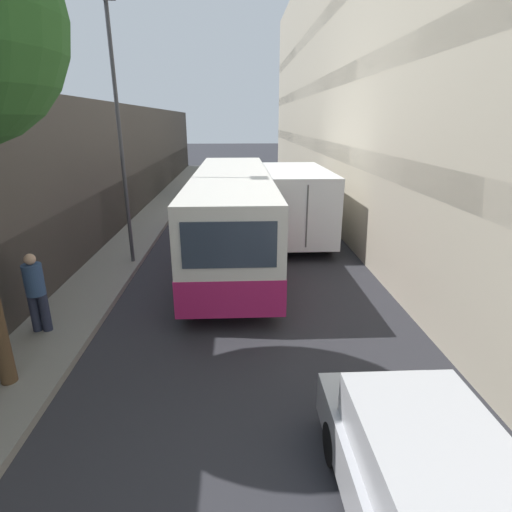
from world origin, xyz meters
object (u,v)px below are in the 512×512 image
at_px(car_hatchback, 432,494).
at_px(pedestrian, 36,290).
at_px(panel_van, 218,179).
at_px(bus, 232,213).
at_px(box_truck, 292,199).
at_px(street_lamp, 115,89).

bearing_deg(car_hatchback, pedestrian, 142.58).
relative_size(panel_van, pedestrian, 2.60).
bearing_deg(bus, box_truck, 47.12).
height_order(box_truck, pedestrian, box_truck).
distance_m(bus, street_lamp, 5.29).
distance_m(car_hatchback, panel_van, 23.74).
bearing_deg(panel_van, bus, -85.14).
bearing_deg(street_lamp, pedestrian, -100.79).
bearing_deg(bus, pedestrian, -127.74).
relative_size(car_hatchback, box_truck, 0.56).
xyz_separation_m(box_truck, pedestrian, (-6.76, -8.20, -0.44)).
xyz_separation_m(car_hatchback, bus, (-2.30, 10.55, 0.84)).
xyz_separation_m(panel_van, pedestrian, (-3.17, -18.47, 0.11)).
bearing_deg(box_truck, bus, -132.88).
relative_size(bus, box_truck, 1.51).
relative_size(bus, street_lamp, 1.42).
bearing_deg(bus, car_hatchback, -77.72).
bearing_deg(bus, panel_van, 94.86).
distance_m(box_truck, street_lamp, 7.92).
bearing_deg(street_lamp, car_hatchback, -59.63).
relative_size(car_hatchback, bus, 0.37).
bearing_deg(pedestrian, car_hatchback, -37.42).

